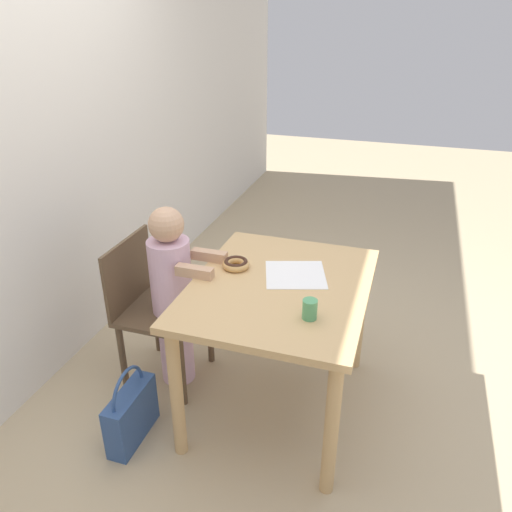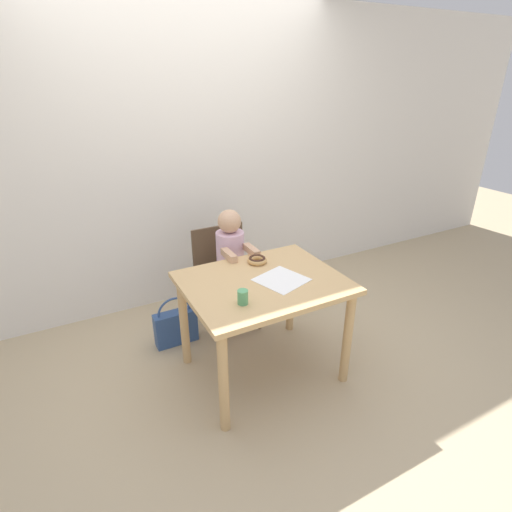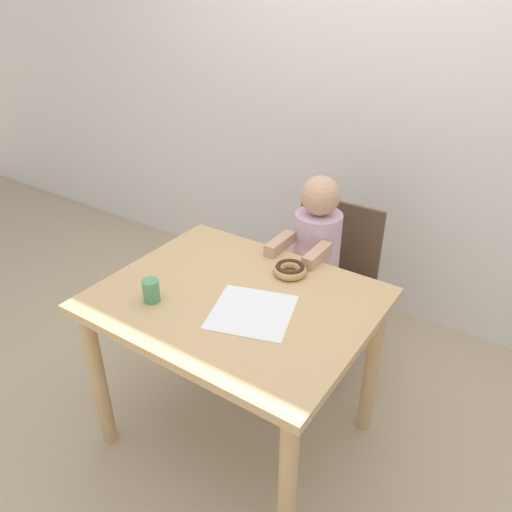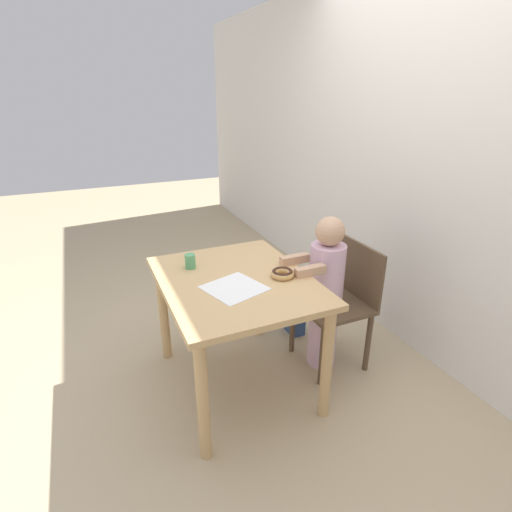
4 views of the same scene
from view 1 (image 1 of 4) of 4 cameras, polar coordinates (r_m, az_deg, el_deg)
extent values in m
plane|color=tan|center=(2.74, 2.44, -16.39)|extent=(12.00, 12.00, 0.00)
cube|color=silver|center=(2.72, -24.73, 11.05)|extent=(8.00, 0.05, 2.50)
cube|color=tan|center=(2.32, 2.77, -3.56)|extent=(1.00, 0.81, 0.03)
cylinder|color=tan|center=(2.15, 8.60, -19.06)|extent=(0.06, 0.06, 0.69)
cylinder|color=tan|center=(2.84, 11.76, -6.61)|extent=(0.06, 0.06, 0.69)
cylinder|color=tan|center=(2.30, -9.07, -15.28)|extent=(0.06, 0.06, 0.69)
cylinder|color=tan|center=(2.96, -1.54, -4.52)|extent=(0.06, 0.06, 0.69)
cube|color=brown|center=(2.70, -10.36, -6.07)|extent=(0.44, 0.41, 0.03)
cube|color=brown|center=(2.69, -14.39, -1.79)|extent=(0.44, 0.02, 0.37)
cylinder|color=brown|center=(2.63, -8.46, -12.90)|extent=(0.04, 0.04, 0.42)
cylinder|color=brown|center=(2.90, -5.26, -8.52)|extent=(0.04, 0.04, 0.42)
cylinder|color=brown|center=(2.77, -14.99, -11.23)|extent=(0.04, 0.04, 0.42)
cylinder|color=brown|center=(3.03, -11.31, -7.25)|extent=(0.04, 0.04, 0.42)
cylinder|color=silver|center=(2.80, -9.07, -9.89)|extent=(0.18, 0.18, 0.44)
cylinder|color=silver|center=(2.57, -9.73, -2.31)|extent=(0.21, 0.21, 0.40)
sphere|color=tan|center=(2.45, -10.23, 3.57)|extent=(0.17, 0.17, 0.17)
cube|color=tan|center=(2.38, -7.04, -1.79)|extent=(0.05, 0.18, 0.05)
cube|color=tan|center=(2.53, -5.37, 0.06)|extent=(0.05, 0.18, 0.05)
torus|color=tan|center=(2.44, -2.31, -0.96)|extent=(0.13, 0.13, 0.04)
torus|color=#381E14|center=(2.44, -2.31, -0.67)|extent=(0.12, 0.12, 0.02)
cube|color=white|center=(2.39, 4.53, -2.12)|extent=(0.35, 0.35, 0.00)
cube|color=#2D4C84|center=(2.55, -14.04, -17.26)|extent=(0.32, 0.10, 0.27)
torus|color=#2D4C84|center=(2.46, -14.39, -14.95)|extent=(0.26, 0.02, 0.26)
cylinder|color=#519E66|center=(2.06, 6.16, -6.07)|extent=(0.06, 0.06, 0.09)
camera|label=2|loc=(1.68, 79.48, 7.46)|focal=28.00mm
camera|label=3|loc=(2.96, 34.42, 20.48)|focal=35.00mm
camera|label=4|loc=(3.83, 22.51, 22.14)|focal=28.00mm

